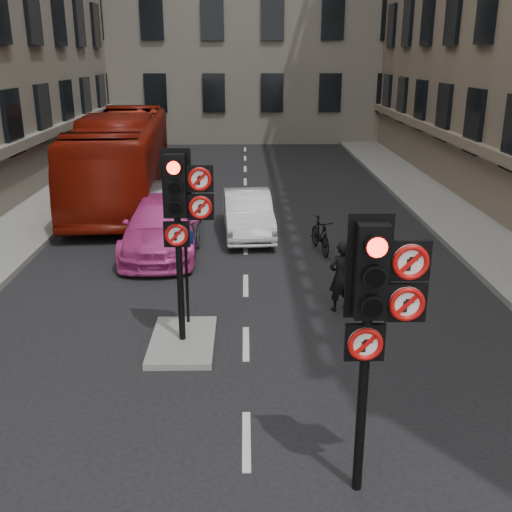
{
  "coord_description": "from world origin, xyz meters",
  "views": [
    {
      "loc": [
        0.01,
        -5.24,
        5.26
      ],
      "look_at": [
        0.15,
        2.55,
        2.6
      ],
      "focal_mm": 42.0,
      "sensor_mm": 36.0,
      "label": 1
    }
  ],
  "objects_px": {
    "motorcyclist": "(341,276)",
    "info_sign": "(186,264)",
    "car_white": "(248,213)",
    "bus_red": "(123,158)",
    "signal_far": "(182,206)",
    "car_silver": "(169,208)",
    "signal_near": "(376,301)",
    "motorcycle": "(320,235)",
    "car_pink": "(162,226)"
  },
  "relations": [
    {
      "from": "motorcyclist",
      "to": "info_sign",
      "type": "height_order",
      "value": "info_sign"
    },
    {
      "from": "car_white",
      "to": "bus_red",
      "type": "height_order",
      "value": "bus_red"
    },
    {
      "from": "signal_far",
      "to": "bus_red",
      "type": "bearing_deg",
      "value": 106.01
    },
    {
      "from": "motorcyclist",
      "to": "car_silver",
      "type": "bearing_deg",
      "value": -75.52
    },
    {
      "from": "signal_near",
      "to": "car_white",
      "type": "bearing_deg",
      "value": 97.16
    },
    {
      "from": "signal_near",
      "to": "bus_red",
      "type": "height_order",
      "value": "signal_near"
    },
    {
      "from": "car_white",
      "to": "info_sign",
      "type": "relative_size",
      "value": 2.05
    },
    {
      "from": "motorcycle",
      "to": "car_silver",
      "type": "bearing_deg",
      "value": 146.66
    },
    {
      "from": "bus_red",
      "to": "signal_near",
      "type": "bearing_deg",
      "value": -73.42
    },
    {
      "from": "car_silver",
      "to": "signal_near",
      "type": "bearing_deg",
      "value": -74.4
    },
    {
      "from": "car_pink",
      "to": "motorcycle",
      "type": "relative_size",
      "value": 3.01
    },
    {
      "from": "signal_near",
      "to": "info_sign",
      "type": "relative_size",
      "value": 1.86
    },
    {
      "from": "car_pink",
      "to": "info_sign",
      "type": "distance_m",
      "value": 5.17
    },
    {
      "from": "car_white",
      "to": "car_pink",
      "type": "bearing_deg",
      "value": -151.27
    },
    {
      "from": "car_silver",
      "to": "motorcyclist",
      "type": "relative_size",
      "value": 3.0
    },
    {
      "from": "bus_red",
      "to": "car_pink",
      "type": "bearing_deg",
      "value": -74.27
    },
    {
      "from": "motorcyclist",
      "to": "info_sign",
      "type": "xyz_separation_m",
      "value": [
        -3.17,
        -0.82,
        0.59
      ]
    },
    {
      "from": "car_silver",
      "to": "motorcyclist",
      "type": "height_order",
      "value": "car_silver"
    },
    {
      "from": "signal_far",
      "to": "info_sign",
      "type": "bearing_deg",
      "value": 93.3
    },
    {
      "from": "signal_far",
      "to": "motorcyclist",
      "type": "xyz_separation_m",
      "value": [
        3.12,
        1.56,
        -1.93
      ]
    },
    {
      "from": "car_silver",
      "to": "bus_red",
      "type": "bearing_deg",
      "value": 113.99
    },
    {
      "from": "car_pink",
      "to": "info_sign",
      "type": "height_order",
      "value": "info_sign"
    },
    {
      "from": "motorcycle",
      "to": "signal_far",
      "type": "bearing_deg",
      "value": -129.65
    },
    {
      "from": "car_pink",
      "to": "motorcycle",
      "type": "xyz_separation_m",
      "value": [
        4.37,
        -0.22,
        -0.22
      ]
    },
    {
      "from": "signal_far",
      "to": "car_silver",
      "type": "bearing_deg",
      "value": 99.06
    },
    {
      "from": "signal_near",
      "to": "car_silver",
      "type": "relative_size",
      "value": 0.77
    },
    {
      "from": "info_sign",
      "to": "car_pink",
      "type": "bearing_deg",
      "value": 113.52
    },
    {
      "from": "car_silver",
      "to": "motorcycle",
      "type": "height_order",
      "value": "car_silver"
    },
    {
      "from": "signal_near",
      "to": "signal_far",
      "type": "height_order",
      "value": "signal_far"
    },
    {
      "from": "bus_red",
      "to": "info_sign",
      "type": "height_order",
      "value": "bus_red"
    },
    {
      "from": "car_silver",
      "to": "info_sign",
      "type": "relative_size",
      "value": 2.41
    },
    {
      "from": "bus_red",
      "to": "motorcycle",
      "type": "relative_size",
      "value": 7.06
    },
    {
      "from": "signal_far",
      "to": "car_silver",
      "type": "xyz_separation_m",
      "value": [
        -1.18,
        7.42,
        -1.91
      ]
    },
    {
      "from": "car_pink",
      "to": "motorcyclist",
      "type": "height_order",
      "value": "motorcyclist"
    },
    {
      "from": "signal_near",
      "to": "car_silver",
      "type": "distance_m",
      "value": 12.17
    },
    {
      "from": "signal_far",
      "to": "bus_red",
      "type": "xyz_separation_m",
      "value": [
        -3.39,
        11.8,
        -1.11
      ]
    },
    {
      "from": "signal_near",
      "to": "car_pink",
      "type": "bearing_deg",
      "value": 111.28
    },
    {
      "from": "car_silver",
      "to": "bus_red",
      "type": "relative_size",
      "value": 0.41
    },
    {
      "from": "signal_near",
      "to": "car_pink",
      "type": "height_order",
      "value": "signal_near"
    },
    {
      "from": "car_white",
      "to": "info_sign",
      "type": "distance_m",
      "value": 6.66
    },
    {
      "from": "car_white",
      "to": "motorcyclist",
      "type": "relative_size",
      "value": 2.55
    },
    {
      "from": "signal_far",
      "to": "bus_red",
      "type": "distance_m",
      "value": 12.32
    },
    {
      "from": "signal_far",
      "to": "car_pink",
      "type": "bearing_deg",
      "value": 101.73
    },
    {
      "from": "signal_far",
      "to": "car_pink",
      "type": "distance_m",
      "value": 6.19
    },
    {
      "from": "car_white",
      "to": "motorcycle",
      "type": "relative_size",
      "value": 2.44
    },
    {
      "from": "car_pink",
      "to": "bus_red",
      "type": "distance_m",
      "value": 6.51
    },
    {
      "from": "bus_red",
      "to": "car_white",
      "type": "bearing_deg",
      "value": -49.02
    },
    {
      "from": "signal_far",
      "to": "motorcyclist",
      "type": "height_order",
      "value": "signal_far"
    },
    {
      "from": "signal_far",
      "to": "info_sign",
      "type": "relative_size",
      "value": 1.86
    },
    {
      "from": "car_white",
      "to": "info_sign",
      "type": "bearing_deg",
      "value": -104.48
    }
  ]
}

